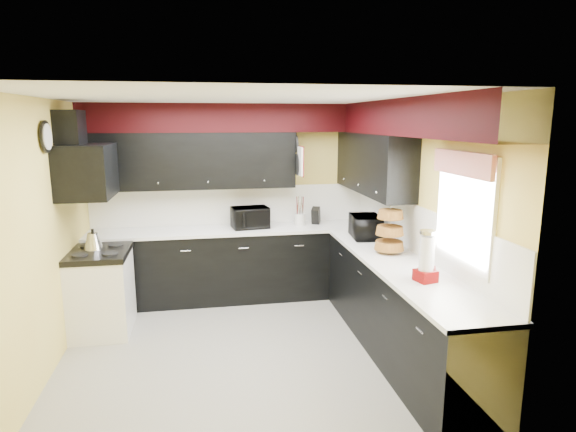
% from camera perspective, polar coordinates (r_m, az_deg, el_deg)
% --- Properties ---
extents(ground, '(3.60, 3.60, 0.00)m').
position_cam_1_polar(ground, '(5.10, -5.07, -15.57)').
color(ground, gray).
rests_on(ground, ground).
extents(wall_back, '(3.60, 0.06, 2.50)m').
position_cam_1_polar(wall_back, '(6.43, -6.73, 1.83)').
color(wall_back, '#E0C666').
rests_on(wall_back, ground).
extents(wall_right, '(0.06, 3.60, 2.50)m').
position_cam_1_polar(wall_right, '(5.14, 15.10, -0.89)').
color(wall_right, '#E0C666').
rests_on(wall_right, ground).
extents(wall_left, '(0.06, 3.60, 2.50)m').
position_cam_1_polar(wall_left, '(4.87, -26.98, -2.41)').
color(wall_left, '#E0C666').
rests_on(wall_left, ground).
extents(ceiling, '(3.60, 3.60, 0.06)m').
position_cam_1_polar(ceiling, '(4.55, -5.63, 13.77)').
color(ceiling, white).
rests_on(ceiling, wall_back).
extents(cab_back, '(3.60, 0.60, 0.90)m').
position_cam_1_polar(cab_back, '(6.32, -6.39, -5.78)').
color(cab_back, black).
rests_on(cab_back, ground).
extents(cab_right, '(0.60, 3.00, 0.90)m').
position_cam_1_polar(cab_right, '(4.98, 12.93, -10.78)').
color(cab_right, black).
rests_on(cab_right, ground).
extents(counter_back, '(3.62, 0.64, 0.04)m').
position_cam_1_polar(counter_back, '(6.20, -6.48, -1.62)').
color(counter_back, white).
rests_on(counter_back, cab_back).
extents(counter_right, '(0.64, 3.02, 0.04)m').
position_cam_1_polar(counter_right, '(4.83, 13.18, -5.60)').
color(counter_right, white).
rests_on(counter_right, cab_right).
extents(splash_back, '(3.60, 0.02, 0.50)m').
position_cam_1_polar(splash_back, '(6.43, -6.71, 1.29)').
color(splash_back, white).
rests_on(splash_back, counter_back).
extents(splash_right, '(0.02, 3.60, 0.50)m').
position_cam_1_polar(splash_right, '(5.14, 14.97, -1.54)').
color(splash_right, white).
rests_on(splash_right, counter_right).
extents(upper_back, '(2.60, 0.35, 0.70)m').
position_cam_1_polar(upper_back, '(6.18, -11.40, 6.45)').
color(upper_back, black).
rests_on(upper_back, wall_back).
extents(upper_right, '(0.35, 1.80, 0.70)m').
position_cam_1_polar(upper_right, '(5.81, 10.03, 6.20)').
color(upper_right, black).
rests_on(upper_right, wall_right).
extents(soffit_back, '(3.60, 0.36, 0.35)m').
position_cam_1_polar(soffit_back, '(6.16, -6.85, 11.47)').
color(soffit_back, black).
rests_on(soffit_back, wall_back).
extents(soffit_right, '(0.36, 3.24, 0.35)m').
position_cam_1_polar(soffit_right, '(4.79, 14.71, 11.25)').
color(soffit_right, black).
rests_on(soffit_right, wall_right).
extents(stove, '(0.60, 0.75, 0.86)m').
position_cam_1_polar(stove, '(5.71, -21.19, -8.59)').
color(stove, white).
rests_on(stove, ground).
extents(cooktop, '(0.62, 0.77, 0.06)m').
position_cam_1_polar(cooktop, '(5.58, -21.53, -4.13)').
color(cooktop, black).
rests_on(cooktop, stove).
extents(hood, '(0.50, 0.78, 0.55)m').
position_cam_1_polar(hood, '(5.44, -22.73, 4.95)').
color(hood, black).
rests_on(hood, wall_left).
extents(hood_duct, '(0.24, 0.40, 0.40)m').
position_cam_1_polar(hood_duct, '(5.44, -24.42, 9.26)').
color(hood_duct, black).
rests_on(hood_duct, wall_left).
extents(window, '(0.03, 0.86, 0.96)m').
position_cam_1_polar(window, '(4.29, 20.21, 0.54)').
color(window, white).
rests_on(window, wall_right).
extents(valance, '(0.04, 0.88, 0.20)m').
position_cam_1_polar(valance, '(4.21, 19.93, 5.87)').
color(valance, red).
rests_on(valance, wall_right).
extents(pan_top, '(0.03, 0.22, 0.40)m').
position_cam_1_polar(pan_top, '(6.20, 0.92, 8.54)').
color(pan_top, black).
rests_on(pan_top, upper_back).
extents(pan_mid, '(0.03, 0.28, 0.46)m').
position_cam_1_polar(pan_mid, '(6.10, 1.15, 6.13)').
color(pan_mid, black).
rests_on(pan_mid, upper_back).
extents(pan_low, '(0.03, 0.24, 0.42)m').
position_cam_1_polar(pan_low, '(6.35, 0.69, 6.07)').
color(pan_low, black).
rests_on(pan_low, upper_back).
extents(cut_board, '(0.03, 0.26, 0.35)m').
position_cam_1_polar(cut_board, '(5.98, 1.47, 6.51)').
color(cut_board, white).
rests_on(cut_board, upper_back).
extents(baskets, '(0.27, 0.27, 0.50)m').
position_cam_1_polar(baskets, '(5.08, 11.96, -1.67)').
color(baskets, brown).
rests_on(baskets, upper_right).
extents(clock, '(0.03, 0.30, 0.30)m').
position_cam_1_polar(clock, '(4.98, -26.77, 8.39)').
color(clock, black).
rests_on(clock, wall_left).
extents(deco_plate, '(0.03, 0.24, 0.24)m').
position_cam_1_polar(deco_plate, '(4.70, 17.23, 10.20)').
color(deco_plate, white).
rests_on(deco_plate, wall_right).
extents(toaster_oven, '(0.50, 0.44, 0.27)m').
position_cam_1_polar(toaster_oven, '(6.18, -4.49, -0.18)').
color(toaster_oven, black).
rests_on(toaster_oven, counter_back).
extents(microwave, '(0.37, 0.51, 0.26)m').
position_cam_1_polar(microwave, '(5.71, 9.21, -1.27)').
color(microwave, black).
rests_on(microwave, counter_right).
extents(utensil_crock, '(0.17, 0.17, 0.15)m').
position_cam_1_polar(utensil_crock, '(6.34, 1.42, -0.40)').
color(utensil_crock, silver).
rests_on(utensil_crock, counter_back).
extents(knife_block, '(0.15, 0.17, 0.22)m').
position_cam_1_polar(knife_block, '(6.40, 3.32, 0.01)').
color(knife_block, black).
rests_on(knife_block, counter_back).
extents(kettle, '(0.22, 0.22, 0.18)m').
position_cam_1_polar(kettle, '(5.65, -22.08, -2.76)').
color(kettle, '#ACACB1').
rests_on(kettle, cooktop).
extents(dispenser_a, '(0.19, 0.19, 0.39)m').
position_cam_1_polar(dispenser_a, '(4.35, 16.25, -4.66)').
color(dispenser_a, '#591206').
rests_on(dispenser_a, counter_right).
extents(dispenser_b, '(0.19, 0.19, 0.43)m').
position_cam_1_polar(dispenser_b, '(4.27, 16.09, -4.70)').
color(dispenser_b, '#6F0900').
rests_on(dispenser_b, counter_right).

